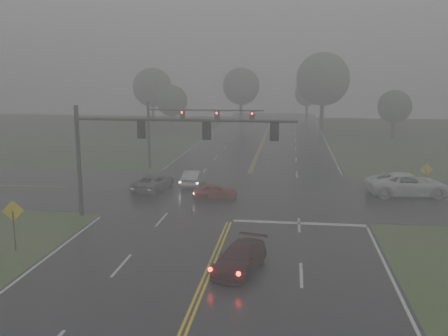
# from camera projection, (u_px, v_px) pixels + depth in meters

# --- Properties ---
(ground) EXTENTS (180.00, 180.00, 0.00)m
(ground) POSITION_uv_depth(u_px,v_px,m) (183.00, 332.00, 18.78)
(ground) COLOR #31461E
(ground) RESTS_ON ground
(main_road) EXTENTS (18.00, 160.00, 0.02)m
(main_road) POSITION_uv_depth(u_px,v_px,m) (239.00, 199.00, 38.24)
(main_road) COLOR black
(main_road) RESTS_ON ground
(cross_street) EXTENTS (120.00, 14.00, 0.02)m
(cross_street) POSITION_uv_depth(u_px,v_px,m) (241.00, 193.00, 40.18)
(cross_street) COLOR black
(cross_street) RESTS_ON ground
(stop_bar) EXTENTS (8.50, 0.50, 0.01)m
(stop_bar) POSITION_uv_depth(u_px,v_px,m) (299.00, 223.00, 32.20)
(stop_bar) COLOR silver
(stop_bar) RESTS_ON ground
(sedan_maroon) EXTENTS (2.80, 4.69, 1.27)m
(sedan_maroon) POSITION_uv_depth(u_px,v_px,m) (240.00, 270.00, 24.65)
(sedan_maroon) COLOR black
(sedan_maroon) RESTS_ON ground
(sedan_red) EXTENTS (3.69, 2.02, 1.19)m
(sedan_red) POSITION_uv_depth(u_px,v_px,m) (215.00, 199.00, 38.42)
(sedan_red) COLOR maroon
(sedan_red) RESTS_ON ground
(sedan_silver) EXTENTS (1.50, 4.07, 1.33)m
(sedan_silver) POSITION_uv_depth(u_px,v_px,m) (194.00, 186.00, 42.88)
(sedan_silver) COLOR #B3B6BC
(sedan_silver) RESTS_ON ground
(car_grey) EXTENTS (2.92, 5.12, 1.35)m
(car_grey) POSITION_uv_depth(u_px,v_px,m) (154.00, 191.00, 41.08)
(car_grey) COLOR #4F5155
(car_grey) RESTS_ON ground
(pickup_white) EXTENTS (6.73, 3.74, 1.78)m
(pickup_white) POSITION_uv_depth(u_px,v_px,m) (407.00, 196.00, 39.44)
(pickup_white) COLOR white
(pickup_white) RESTS_ON ground
(signal_gantry_near) EXTENTS (14.60, 0.33, 7.48)m
(signal_gantry_near) POSITION_uv_depth(u_px,v_px,m) (144.00, 140.00, 32.49)
(signal_gantry_near) COLOR black
(signal_gantry_near) RESTS_ON ground
(signal_gantry_far) EXTENTS (11.58, 0.34, 6.74)m
(signal_gantry_far) POSITION_uv_depth(u_px,v_px,m) (183.00, 122.00, 49.01)
(signal_gantry_far) COLOR black
(signal_gantry_far) RESTS_ON ground
(sign_diamond_west) EXTENTS (1.15, 0.34, 2.83)m
(sign_diamond_west) POSITION_uv_depth(u_px,v_px,m) (13.00, 217.00, 27.04)
(sign_diamond_west) COLOR black
(sign_diamond_west) RESTS_ON ground
(sign_diamond_east) EXTENTS (1.01, 0.14, 2.43)m
(sign_diamond_east) POSITION_uv_depth(u_px,v_px,m) (426.00, 173.00, 39.94)
(sign_diamond_east) COLOR black
(sign_diamond_east) RESTS_ON ground
(tree_nw_a) EXTENTS (5.09, 5.09, 7.48)m
(tree_nw_a) POSITION_uv_depth(u_px,v_px,m) (172.00, 101.00, 81.26)
(tree_nw_a) COLOR #382D24
(tree_nw_a) RESTS_ON ground
(tree_ne_a) EXTENTS (8.69, 8.69, 12.77)m
(tree_ne_a) POSITION_uv_depth(u_px,v_px,m) (323.00, 79.00, 81.15)
(tree_ne_a) COLOR #382D24
(tree_ne_a) RESTS_ON ground
(tree_n_mid) EXTENTS (7.07, 7.07, 10.39)m
(tree_n_mid) POSITION_uv_depth(u_px,v_px,m) (241.00, 86.00, 95.45)
(tree_n_mid) COLOR #382D24
(tree_n_mid) RESTS_ON ground
(tree_e_near) EXTENTS (4.81, 4.81, 7.07)m
(tree_e_near) POSITION_uv_depth(u_px,v_px,m) (395.00, 107.00, 71.69)
(tree_e_near) COLOR #382D24
(tree_e_near) RESTS_ON ground
(tree_nw_b) EXTENTS (7.01, 7.01, 10.30)m
(tree_nw_b) POSITION_uv_depth(u_px,v_px,m) (152.00, 88.00, 89.17)
(tree_nw_b) COLOR #382D24
(tree_nw_b) RESTS_ON ground
(tree_n_far) EXTENTS (5.23, 5.23, 7.68)m
(tree_n_far) POSITION_uv_depth(u_px,v_px,m) (307.00, 94.00, 103.82)
(tree_n_far) COLOR #382D24
(tree_n_far) RESTS_ON ground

